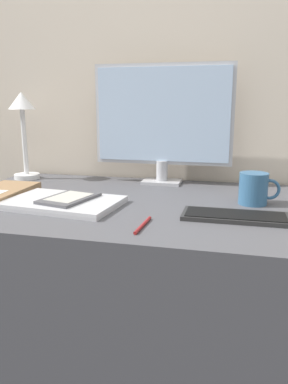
{
  "coord_description": "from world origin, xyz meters",
  "views": [
    {
      "loc": [
        0.29,
        -0.99,
        1.02
      ],
      "look_at": [
        0.04,
        0.04,
        0.77
      ],
      "focal_mm": 35.0,
      "sensor_mm": 36.0,
      "label": 1
    }
  ],
  "objects_px": {
    "pen": "(143,225)",
    "desk_lamp": "(23,120)",
    "keyboard": "(235,216)",
    "coffee_mug": "(254,189)",
    "monitor": "(163,119)",
    "laptop": "(63,203)",
    "ereader": "(69,198)",
    "notebook": "(1,193)"
  },
  "relations": [
    {
      "from": "notebook",
      "to": "keyboard",
      "type": "bearing_deg",
      "value": -4.99
    },
    {
      "from": "laptop",
      "to": "coffee_mug",
      "type": "height_order",
      "value": "coffee_mug"
    },
    {
      "from": "desk_lamp",
      "to": "notebook",
      "type": "distance_m",
      "value": 0.4
    },
    {
      "from": "laptop",
      "to": "keyboard",
      "type": "bearing_deg",
      "value": -1.31
    },
    {
      "from": "laptop",
      "to": "notebook",
      "type": "relative_size",
      "value": 1.31
    },
    {
      "from": "monitor",
      "to": "pen",
      "type": "distance_m",
      "value": 0.61
    },
    {
      "from": "laptop",
      "to": "pen",
      "type": "distance_m",
      "value": 0.32
    },
    {
      "from": "coffee_mug",
      "to": "ereader",
      "type": "bearing_deg",
      "value": -164.49
    },
    {
      "from": "laptop",
      "to": "coffee_mug",
      "type": "xyz_separation_m",
      "value": [
        0.58,
        0.16,
        0.04
      ]
    },
    {
      "from": "coffee_mug",
      "to": "laptop",
      "type": "bearing_deg",
      "value": -164.57
    },
    {
      "from": "pen",
      "to": "keyboard",
      "type": "bearing_deg",
      "value": 29.08
    },
    {
      "from": "monitor",
      "to": "keyboard",
      "type": "xyz_separation_m",
      "value": [
        0.29,
        -0.42,
        -0.25
      ]
    },
    {
      "from": "monitor",
      "to": "notebook",
      "type": "height_order",
      "value": "monitor"
    },
    {
      "from": "keyboard",
      "to": "notebook",
      "type": "distance_m",
      "value": 0.79
    },
    {
      "from": "keyboard",
      "to": "notebook",
      "type": "height_order",
      "value": "notebook"
    },
    {
      "from": "laptop",
      "to": "desk_lamp",
      "type": "bearing_deg",
      "value": 132.89
    },
    {
      "from": "keyboard",
      "to": "ereader",
      "type": "xyz_separation_m",
      "value": [
        -0.51,
        0.02,
        0.02
      ]
    },
    {
      "from": "laptop",
      "to": "notebook",
      "type": "xyz_separation_m",
      "value": [
        -0.26,
        0.06,
        0.0
      ]
    },
    {
      "from": "notebook",
      "to": "coffee_mug",
      "type": "relative_size",
      "value": 2.21
    },
    {
      "from": "pen",
      "to": "desk_lamp",
      "type": "bearing_deg",
      "value": 141.2
    },
    {
      "from": "notebook",
      "to": "pen",
      "type": "height_order",
      "value": "notebook"
    },
    {
      "from": "keyboard",
      "to": "pen",
      "type": "xyz_separation_m",
      "value": [
        -0.23,
        -0.13,
        -0.0
      ]
    },
    {
      "from": "laptop",
      "to": "monitor",
      "type": "bearing_deg",
      "value": 60.04
    },
    {
      "from": "monitor",
      "to": "desk_lamp",
      "type": "relative_size",
      "value": 1.52
    },
    {
      "from": "monitor",
      "to": "keyboard",
      "type": "relative_size",
      "value": 1.86
    },
    {
      "from": "keyboard",
      "to": "desk_lamp",
      "type": "relative_size",
      "value": 0.81
    },
    {
      "from": "coffee_mug",
      "to": "pen",
      "type": "xyz_separation_m",
      "value": [
        -0.29,
        -0.3,
        -0.05
      ]
    },
    {
      "from": "desk_lamp",
      "to": "notebook",
      "type": "relative_size",
      "value": 1.28
    },
    {
      "from": "monitor",
      "to": "laptop",
      "type": "height_order",
      "value": "monitor"
    },
    {
      "from": "keyboard",
      "to": "monitor",
      "type": "bearing_deg",
      "value": 124.26
    },
    {
      "from": "ereader",
      "to": "coffee_mug",
      "type": "height_order",
      "value": "coffee_mug"
    },
    {
      "from": "desk_lamp",
      "to": "coffee_mug",
      "type": "height_order",
      "value": "desk_lamp"
    },
    {
      "from": "coffee_mug",
      "to": "monitor",
      "type": "bearing_deg",
      "value": 143.92
    },
    {
      "from": "monitor",
      "to": "desk_lamp",
      "type": "height_order",
      "value": "monitor"
    },
    {
      "from": "laptop",
      "to": "ereader",
      "type": "xyz_separation_m",
      "value": [
        0.02,
        0.0,
        0.01
      ]
    },
    {
      "from": "ereader",
      "to": "coffee_mug",
      "type": "distance_m",
      "value": 0.58
    },
    {
      "from": "keyboard",
      "to": "notebook",
      "type": "xyz_separation_m",
      "value": [
        -0.78,
        0.07,
        0.01
      ]
    },
    {
      "from": "keyboard",
      "to": "coffee_mug",
      "type": "distance_m",
      "value": 0.19
    },
    {
      "from": "ereader",
      "to": "notebook",
      "type": "bearing_deg",
      "value": 169.42
    },
    {
      "from": "notebook",
      "to": "coffee_mug",
      "type": "bearing_deg",
      "value": 7.08
    },
    {
      "from": "keyboard",
      "to": "ereader",
      "type": "height_order",
      "value": "ereader"
    },
    {
      "from": "monitor",
      "to": "laptop",
      "type": "bearing_deg",
      "value": -119.96
    }
  ]
}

